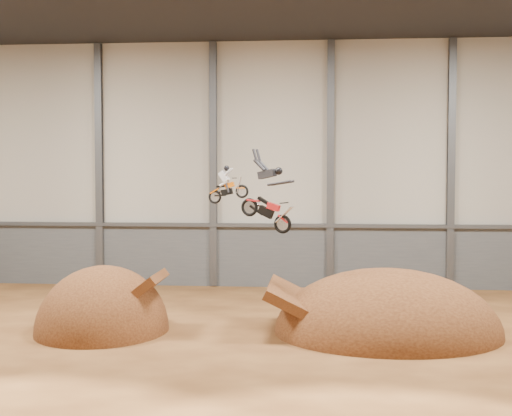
% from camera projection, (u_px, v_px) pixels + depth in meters
% --- Properties ---
extents(floor, '(40.00, 40.00, 0.00)m').
position_uv_depth(floor, '(245.00, 353.00, 26.02)').
color(floor, '#553116').
rests_on(floor, ground).
extents(back_wall, '(40.00, 0.10, 14.00)m').
position_uv_depth(back_wall, '(272.00, 165.00, 40.58)').
color(back_wall, '#BDB6A7').
rests_on(back_wall, ground).
extents(lower_band_back, '(39.80, 0.18, 3.50)m').
position_uv_depth(lower_band_back, '(271.00, 256.00, 40.76)').
color(lower_band_back, '#505358').
rests_on(lower_band_back, ground).
extents(steel_rail, '(39.80, 0.35, 0.20)m').
position_uv_depth(steel_rail, '(271.00, 225.00, 40.51)').
color(steel_rail, '#47494F').
rests_on(steel_rail, lower_band_back).
extents(steel_column_1, '(0.40, 0.36, 13.90)m').
position_uv_depth(steel_column_1, '(99.00, 165.00, 41.24)').
color(steel_column_1, '#47494F').
rests_on(steel_column_1, ground).
extents(steel_column_2, '(0.40, 0.36, 13.90)m').
position_uv_depth(steel_column_2, '(213.00, 165.00, 40.67)').
color(steel_column_2, '#47494F').
rests_on(steel_column_2, ground).
extents(steel_column_3, '(0.40, 0.36, 13.90)m').
position_uv_depth(steel_column_3, '(330.00, 165.00, 40.09)').
color(steel_column_3, '#47494F').
rests_on(steel_column_3, ground).
extents(steel_column_4, '(0.40, 0.36, 13.90)m').
position_uv_depth(steel_column_4, '(451.00, 164.00, 39.52)').
color(steel_column_4, '#47494F').
rests_on(steel_column_4, ground).
extents(takeoff_ramp, '(5.44, 6.27, 5.44)m').
position_uv_depth(takeoff_ramp, '(103.00, 331.00, 29.56)').
color(takeoff_ramp, '#422110').
rests_on(takeoff_ramp, ground).
extents(landing_ramp, '(9.21, 8.15, 5.31)m').
position_uv_depth(landing_ramp, '(387.00, 334.00, 29.10)').
color(landing_ramp, '#422110').
rests_on(landing_ramp, ground).
extents(fmx_rider_a, '(2.23, 1.09, 2.00)m').
position_uv_depth(fmx_rider_a, '(230.00, 182.00, 30.97)').
color(fmx_rider_a, orange).
extents(fmx_rider_b, '(3.99, 2.29, 3.70)m').
position_uv_depth(fmx_rider_b, '(263.00, 191.00, 28.80)').
color(fmx_rider_b, red).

